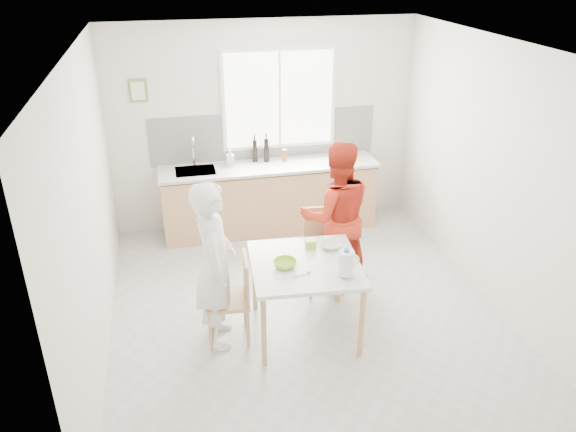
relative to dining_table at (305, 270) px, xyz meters
name	(u,v)px	position (x,y,z in m)	size (l,w,h in m)	color
ground	(305,309)	(0.10, 0.36, -0.71)	(4.50, 4.50, 0.00)	#B7B7B2
room_shell	(308,164)	(0.10, 0.36, 0.94)	(4.50, 4.50, 4.50)	silver
window	(279,99)	(0.30, 2.58, 0.99)	(1.50, 0.06, 1.30)	white
backsplash	(265,136)	(0.10, 2.60, 0.52)	(3.00, 0.02, 0.65)	white
picture_frame	(138,91)	(-1.45, 2.59, 1.19)	(0.22, 0.03, 0.28)	#57863D
kitchen_counter	(269,200)	(0.10, 2.31, -0.29)	(2.84, 0.64, 1.37)	tan
dining_table	(305,270)	(0.00, 0.00, 0.00)	(1.10, 1.10, 0.79)	silver
chair_left	(234,295)	(-0.68, 0.05, -0.22)	(0.44, 0.44, 0.89)	tan
chair_far	(323,245)	(0.41, 0.79, -0.20)	(0.45, 0.45, 0.92)	tan
person_white	(215,265)	(-0.84, 0.06, 0.12)	(0.61, 0.40, 1.66)	white
person_red	(336,216)	(0.54, 0.78, 0.14)	(0.82, 0.64, 1.69)	red
bowl_green	(285,264)	(-0.20, -0.03, 0.12)	(0.22, 0.22, 0.07)	#88C52D
bowl_white	(331,245)	(0.32, 0.23, 0.11)	(0.21, 0.21, 0.05)	silver
milk_jug	(346,263)	(0.30, -0.30, 0.22)	(0.20, 0.14, 0.25)	white
green_box	(310,244)	(0.12, 0.27, 0.13)	(0.10, 0.10, 0.09)	#9DC12C
spoon	(301,275)	(-0.10, -0.21, 0.09)	(0.01, 0.01, 0.16)	#A5A5AA
cutting_board	(348,158)	(1.17, 2.31, 0.22)	(0.35, 0.25, 0.01)	#ABD932
wine_bottle_a	(266,150)	(0.09, 2.43, 0.37)	(0.07, 0.07, 0.32)	black
wine_bottle_b	(255,150)	(-0.05, 2.48, 0.36)	(0.07, 0.07, 0.30)	black
jar_amber	(285,155)	(0.33, 2.40, 0.29)	(0.06, 0.06, 0.16)	brown
soap_bottle	(230,157)	(-0.39, 2.40, 0.32)	(0.10, 0.10, 0.21)	#999999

